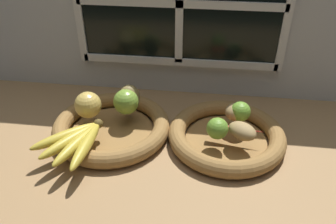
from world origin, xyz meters
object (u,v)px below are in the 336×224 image
apple_golden_left (88,105)px  banana_bunch_front (75,141)px  fruit_bowl_right (226,136)px  apple_green_back (126,102)px  pear_brown (129,97)px  potato_back (236,112)px  lime_near (217,128)px  fruit_bowl_left (112,127)px  potato_small (242,131)px  chili_pepper (236,129)px  lime_far (240,112)px

apple_golden_left → banana_bunch_front: bearing=-86.8°
fruit_bowl_right → banana_bunch_front: banana_bunch_front is taller
apple_green_back → banana_bunch_front: apple_green_back is taller
apple_golden_left → pear_brown: (10.67, 5.76, 0.04)cm
potato_back → lime_near: size_ratio=1.12×
fruit_bowl_right → apple_golden_left: bearing=178.6°
apple_golden_left → banana_bunch_front: apple_golden_left is taller
banana_bunch_front → potato_back: (41.04, 17.23, 0.88)cm
banana_bunch_front → pear_brown: bearing=62.4°
potato_back → lime_near: lime_near is taller
fruit_bowl_left → potato_small: potato_small is taller
banana_bunch_front → chili_pepper: bearing=15.1°
fruit_bowl_right → pear_brown: bearing=166.8°
apple_green_back → apple_golden_left: bearing=-162.8°
apple_green_back → pear_brown: (0.38, 2.57, 0.16)cm
apple_green_back → potato_small: apple_green_back is taller
apple_golden_left → lime_near: 37.00cm
fruit_bowl_left → fruit_bowl_right: 32.94cm
lime_near → chili_pepper: bearing=32.0°
fruit_bowl_left → potato_back: (35.21, 4.98, 4.91)cm
banana_bunch_front → lime_far: lime_far is taller
fruit_bowl_right → apple_golden_left: 40.04cm
lime_near → lime_far: (6.34, 8.78, 0.01)cm
pear_brown → banana_bunch_front: size_ratio=0.39×
potato_back → lime_near: (-5.19, -9.37, 0.53)cm
potato_back → potato_small: 8.71cm
apple_golden_left → banana_bunch_front: (0.74, -13.24, -2.34)cm
lime_near → chili_pepper: size_ratio=0.39×
potato_small → apple_golden_left: bearing=173.9°
fruit_bowl_right → apple_green_back: apple_green_back is taller
fruit_bowl_right → lime_far: size_ratio=5.62×
chili_pepper → apple_green_back: bearing=176.0°
apple_green_back → chili_pepper: apple_green_back is taller
pear_brown → potato_back: pear_brown is taller
fruit_bowl_right → potato_small: potato_small is taller
potato_small → lime_near: lime_near is taller
apple_green_back → lime_near: apple_green_back is taller
pear_brown → lime_near: bearing=-23.2°
potato_back → apple_green_back: bearing=-178.5°
apple_green_back → lime_near: bearing=-18.0°
lime_far → pear_brown: bearing=175.8°
potato_small → potato_back: bearing=99.0°
apple_green_back → lime_far: apple_green_back is taller
potato_small → chili_pepper: 3.04cm
banana_bunch_front → chili_pepper: 42.44cm
apple_green_back → potato_small: bearing=-13.4°
lime_far → chili_pepper: 6.02cm
apple_golden_left → pear_brown: 12.12cm
apple_green_back → lime_near: 27.68cm
pear_brown → potato_small: size_ratio=0.98×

